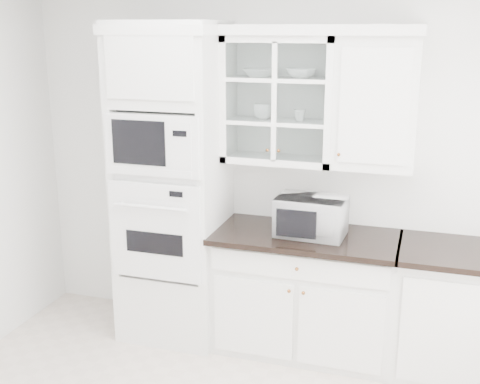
% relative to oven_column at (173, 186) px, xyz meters
% --- Properties ---
extents(room_shell, '(4.00, 3.50, 2.70)m').
position_rel_oven_column_xyz_m(room_shell, '(0.75, -0.99, 0.58)').
color(room_shell, white).
rests_on(room_shell, ground).
extents(oven_column, '(0.76, 0.68, 2.40)m').
position_rel_oven_column_xyz_m(oven_column, '(0.00, 0.00, 0.00)').
color(oven_column, white).
rests_on(oven_column, ground).
extents(base_cabinet_run, '(1.32, 0.67, 0.92)m').
position_rel_oven_column_xyz_m(base_cabinet_run, '(1.03, 0.03, -0.74)').
color(base_cabinet_run, white).
rests_on(base_cabinet_run, ground).
extents(extra_base_cabinet, '(0.72, 0.67, 0.92)m').
position_rel_oven_column_xyz_m(extra_base_cabinet, '(2.03, 0.03, -0.74)').
color(extra_base_cabinet, white).
rests_on(extra_base_cabinet, ground).
extents(upper_cabinet_glass, '(0.80, 0.33, 0.90)m').
position_rel_oven_column_xyz_m(upper_cabinet_glass, '(0.78, 0.17, 0.65)').
color(upper_cabinet_glass, white).
rests_on(upper_cabinet_glass, room_shell).
extents(upper_cabinet_solid, '(0.55, 0.33, 0.90)m').
position_rel_oven_column_xyz_m(upper_cabinet_solid, '(1.46, 0.17, 0.65)').
color(upper_cabinet_solid, white).
rests_on(upper_cabinet_solid, room_shell).
extents(crown_molding, '(2.14, 0.38, 0.07)m').
position_rel_oven_column_xyz_m(crown_molding, '(0.68, 0.14, 1.14)').
color(crown_molding, white).
rests_on(crown_molding, room_shell).
extents(countertop_microwave, '(0.50, 0.42, 0.28)m').
position_rel_oven_column_xyz_m(countertop_microwave, '(1.06, 0.02, -0.14)').
color(countertop_microwave, white).
rests_on(countertop_microwave, base_cabinet_run).
extents(bowl_a, '(0.25, 0.25, 0.06)m').
position_rel_oven_column_xyz_m(bowl_a, '(0.63, 0.17, 0.84)').
color(bowl_a, white).
rests_on(bowl_a, upper_cabinet_glass).
extents(bowl_b, '(0.21, 0.21, 0.07)m').
position_rel_oven_column_xyz_m(bowl_b, '(0.93, 0.16, 0.84)').
color(bowl_b, white).
rests_on(bowl_b, upper_cabinet_glass).
extents(cup_a, '(0.16, 0.16, 0.11)m').
position_rel_oven_column_xyz_m(cup_a, '(0.66, 0.16, 0.57)').
color(cup_a, white).
rests_on(cup_a, upper_cabinet_glass).
extents(cup_b, '(0.09, 0.09, 0.08)m').
position_rel_oven_column_xyz_m(cup_b, '(0.93, 0.15, 0.55)').
color(cup_b, white).
rests_on(cup_b, upper_cabinet_glass).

